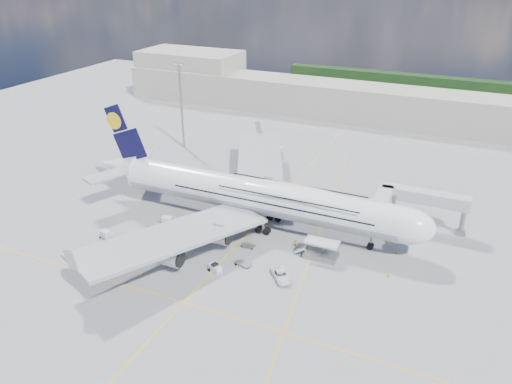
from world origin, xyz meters
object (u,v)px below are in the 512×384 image
at_px(cargo_loader, 320,252).
at_px(cone_wing_left_outer, 266,167).
at_px(dolly_row_b, 173,254).
at_px(dolly_nose_near, 248,246).
at_px(catering_truck_outer, 272,149).
at_px(crew_wing, 148,230).
at_px(catering_truck_inner, 271,193).
at_px(service_van, 281,275).
at_px(airliner, 257,196).
at_px(crew_van, 305,253).
at_px(jet_bridge, 408,200).
at_px(crew_nose, 389,275).
at_px(baggage_tug, 215,268).
at_px(light_mast, 181,105).
at_px(dolly_nose_far, 243,264).
at_px(cone_wing_left_inner, 270,193).
at_px(dolly_back, 105,234).
at_px(cone_wing_right_inner, 179,238).
at_px(cone_nose, 396,253).
at_px(cone_wing_right_outer, 143,274).
at_px(cone_tail, 125,192).
at_px(dolly_row_c, 167,220).
at_px(dolly_row_a, 173,239).
at_px(crew_tug, 216,265).
at_px(crew_loader, 296,243).

distance_m(cargo_loader, cone_wing_left_outer, 45.67).
xyz_separation_m(cargo_loader, cone_wing_left_outer, (-27.10, 36.75, -0.94)).
relative_size(dolly_row_b, dolly_nose_near, 1.28).
height_order(catering_truck_outer, crew_wing, catering_truck_outer).
bearing_deg(catering_truck_inner, service_van, -80.78).
xyz_separation_m(airliner, crew_van, (13.75, -7.85, -6.10)).
xyz_separation_m(jet_bridge, crew_nose, (0.45, -19.59, -6.08)).
bearing_deg(cone_wing_left_outer, service_van, -63.91).
bearing_deg(baggage_tug, catering_truck_inner, 115.77).
height_order(light_mast, dolly_nose_far, light_mast).
relative_size(light_mast, cone_wing_left_inner, 49.91).
height_order(dolly_nose_far, crew_nose, crew_nose).
xyz_separation_m(dolly_nose_far, cone_wing_left_inner, (-7.29, 30.81, -0.10)).
relative_size(dolly_back, dolly_nose_far, 0.88).
bearing_deg(cone_wing_left_outer, crew_nose, -43.36).
bearing_deg(jet_bridge, cone_wing_right_inner, -150.59).
xyz_separation_m(cargo_loader, catering_truck_outer, (-30.03, 47.55, 0.42)).
bearing_deg(cone_nose, dolly_nose_near, -160.76).
bearing_deg(crew_nose, cone_wing_right_outer, -172.27).
relative_size(dolly_back, crew_wing, 1.56).
height_order(cargo_loader, cone_wing_right_inner, cargo_loader).
xyz_separation_m(cone_nose, cone_wing_right_inner, (-41.91, -12.79, -0.05)).
bearing_deg(crew_wing, baggage_tug, -102.71).
height_order(dolly_nose_near, cone_wing_left_outer, cone_wing_left_outer).
bearing_deg(cone_nose, catering_truck_inner, 159.51).
bearing_deg(cone_wing_left_outer, dolly_nose_near, -71.96).
bearing_deg(cone_tail, dolly_row_c, -26.76).
height_order(baggage_tug, cone_nose, baggage_tug).
bearing_deg(dolly_row_a, cone_wing_right_inner, 107.41).
relative_size(crew_tug, cone_wing_left_inner, 3.07).
bearing_deg(catering_truck_outer, cone_nose, -52.63).
bearing_deg(dolly_row_a, cone_tail, 168.58).
bearing_deg(baggage_tug, cone_nose, 56.01).
height_order(dolly_nose_far, crew_loader, crew_loader).
height_order(dolly_row_a, dolly_row_b, dolly_row_a).
bearing_deg(dolly_row_c, cone_wing_right_outer, -84.56).
height_order(crew_tug, cone_wing_left_outer, crew_tug).
relative_size(crew_van, cone_wing_right_inner, 3.16).
relative_size(light_mast, catering_truck_outer, 4.07).
relative_size(dolly_row_a, dolly_nose_far, 1.14).
relative_size(dolly_back, catering_truck_inner, 0.45).
xyz_separation_m(dolly_back, dolly_nose_far, (30.32, 2.75, -0.57)).
bearing_deg(crew_tug, service_van, -16.00).
distance_m(cargo_loader, cone_wing_right_outer, 33.68).
bearing_deg(baggage_tug, cone_tail, 172.69).
relative_size(cone_nose, cone_wing_left_inner, 1.18).
xyz_separation_m(dolly_nose_far, crew_wing, (-23.36, 2.31, 0.61)).
relative_size(cone_nose, cone_wing_right_inner, 1.23).
bearing_deg(catering_truck_inner, cone_nose, -37.15).
bearing_deg(catering_truck_outer, crew_nose, -58.23).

